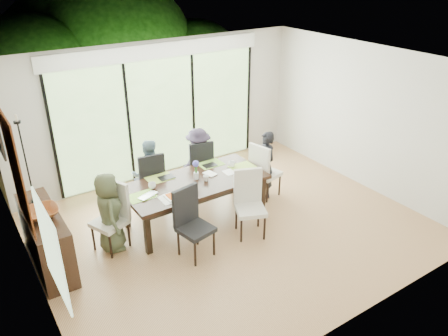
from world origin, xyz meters
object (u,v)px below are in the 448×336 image
person_right_end (266,165)px  cup_b (206,178)px  person_far_left (149,174)px  sideboard (46,239)px  cup_c (232,164)px  chair_near_left (196,224)px  cup_a (152,186)px  chair_right_end (266,169)px  chair_far_right (198,165)px  person_far_right (199,161)px  chair_far_left (149,178)px  vase (196,176)px  person_left_end (109,212)px  bowl (42,213)px  chair_left_end (109,218)px  table_top (195,182)px  laptop (150,197)px  chair_near_right (251,205)px

person_right_end → cup_b: (-1.33, -0.10, 0.15)m
person_far_left → sideboard: size_ratio=0.82×
cup_c → chair_near_left: bearing=-143.3°
chair_near_left → cup_a: chair_near_left is taller
cup_a → person_right_end: bearing=-3.9°
chair_right_end → chair_far_right: same height
chair_near_left → person_right_end: size_ratio=0.85×
person_far_left → cup_c: bearing=161.8°
person_far_right → sideboard: person_far_right is taller
chair_far_left → vase: chair_far_left is taller
person_left_end → person_far_left: 1.32m
chair_right_end → bowl: chair_right_end is taller
chair_far_right → person_left_end: (-2.03, -0.85, 0.09)m
chair_far_right → person_far_right: size_ratio=0.85×
cup_c → person_left_end: bearing=-177.5°
chair_left_end → sideboard: 0.91m
table_top → chair_near_left: bearing=-119.9°
person_far_right → chair_near_left: bearing=52.9°
chair_far_left → person_right_end: person_right_end is taller
person_far_left → bowl: size_ratio=2.77×
person_far_right → cup_b: person_far_right is taller
chair_far_left → vase: bearing=129.4°
chair_left_end → laptop: bearing=58.6°
chair_left_end → person_right_end: 2.98m
chair_far_left → person_left_end: (-1.03, -0.85, 0.09)m
person_right_end → cup_a: bearing=-83.8°
person_far_left → laptop: bearing=78.8°
cup_b → sideboard: size_ratio=0.06×
person_right_end → chair_far_left: bearing=-103.6°
person_far_right → bowl: (-2.94, -0.80, 0.29)m
chair_far_left → bowl: size_ratio=2.36×
person_left_end → sideboard: 0.94m
chair_near_left → person_far_right: (1.05, 1.70, 0.09)m
chair_far_left → cup_b: size_ratio=11.00×
chair_right_end → bowl: bearing=76.6°
person_far_left → laptop: person_far_left is taller
chair_far_left → person_far_right: bearing=-173.8°
person_far_right → sideboard: 3.03m
laptop → cup_b: (1.00, 0.00, 0.03)m
chair_far_right → cup_a: (-1.25, -0.70, 0.24)m
chair_near_right → cup_c: bearing=95.5°
cup_c → laptop: bearing=-173.1°
cup_a → chair_far_right: bearing=29.2°
chair_far_left → laptop: 1.05m
vase → sideboard: bearing=178.2°
chair_near_left → vase: 1.10m
chair_far_left → bowl: 2.14m
chair_left_end → person_left_end: size_ratio=0.85×
cup_b → chair_right_end: bearing=4.2°
person_right_end → laptop: bearing=-77.4°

